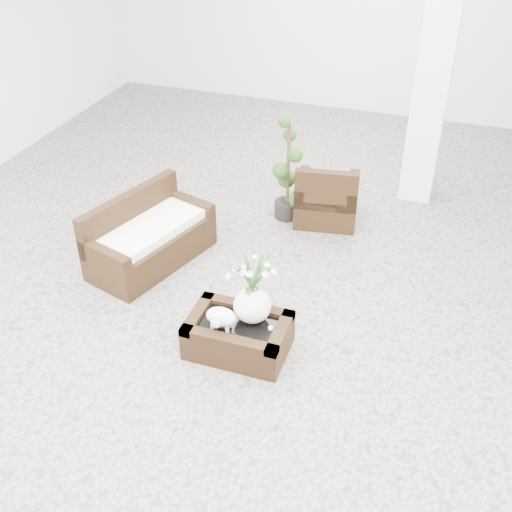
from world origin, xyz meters
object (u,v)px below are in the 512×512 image
(loveseat, at_px, (150,232))
(topiary, at_px, (288,169))
(armchair, at_px, (327,190))
(coffee_table, at_px, (238,337))

(loveseat, height_order, topiary, topiary)
(armchair, distance_m, loveseat, 2.20)
(armchair, xyz_separation_m, topiary, (-0.46, -0.11, 0.26))
(topiary, bearing_deg, armchair, 13.43)
(armchair, height_order, loveseat, armchair)
(topiary, bearing_deg, loveseat, -128.32)
(loveseat, bearing_deg, coffee_table, -109.64)
(coffee_table, relative_size, loveseat, 0.64)
(armchair, bearing_deg, loveseat, 34.74)
(loveseat, bearing_deg, topiary, -21.43)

